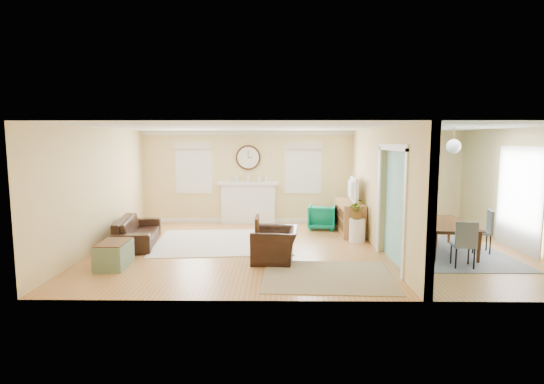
# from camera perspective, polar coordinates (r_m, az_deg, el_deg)

# --- Properties ---
(floor) EXTENTS (9.00, 9.00, 0.00)m
(floor) POSITION_cam_1_polar(r_m,az_deg,el_deg) (9.26, 4.98, -7.62)
(floor) COLOR #A6692D
(floor) RESTS_ON ground
(wall_back) EXTENTS (9.00, 0.02, 2.60)m
(wall_back) POSITION_cam_1_polar(r_m,az_deg,el_deg) (12.01, 3.98, 2.02)
(wall_back) COLOR #DEBD7E
(wall_back) RESTS_ON ground
(wall_front) EXTENTS (9.00, 0.02, 2.60)m
(wall_front) POSITION_cam_1_polar(r_m,az_deg,el_deg) (6.07, 7.21, -2.83)
(wall_front) COLOR #DEBD7E
(wall_front) RESTS_ON ground
(wall_left) EXTENTS (0.02, 6.00, 2.60)m
(wall_left) POSITION_cam_1_polar(r_m,az_deg,el_deg) (9.77, -22.27, 0.40)
(wall_left) COLOR #DEBD7E
(wall_left) RESTS_ON ground
(wall_right) EXTENTS (0.02, 6.00, 2.60)m
(wall_right) POSITION_cam_1_polar(r_m,az_deg,el_deg) (10.39, 30.65, 0.31)
(wall_right) COLOR #DEBD7E
(wall_right) RESTS_ON ground
(ceiling) EXTENTS (9.00, 6.00, 0.02)m
(ceiling) POSITION_cam_1_polar(r_m,az_deg,el_deg) (8.97, 5.15, 8.67)
(ceiling) COLOR white
(ceiling) RESTS_ON wall_back
(partition) EXTENTS (0.17, 6.00, 2.60)m
(partition) POSITION_cam_1_polar(r_m,az_deg,el_deg) (9.53, 14.03, 0.90)
(partition) COLOR #DEBD7E
(partition) RESTS_ON ground
(fireplace) EXTENTS (1.70, 0.30, 1.17)m
(fireplace) POSITION_cam_1_polar(r_m,az_deg,el_deg) (11.97, -3.20, -1.37)
(fireplace) COLOR white
(fireplace) RESTS_ON ground
(wall_clock) EXTENTS (0.70, 0.07, 0.70)m
(wall_clock) POSITION_cam_1_polar(r_m,az_deg,el_deg) (11.95, -3.22, 4.65)
(wall_clock) COLOR #472311
(wall_clock) RESTS_ON wall_back
(window_left) EXTENTS (1.05, 0.13, 1.42)m
(window_left) POSITION_cam_1_polar(r_m,az_deg,el_deg) (12.15, -10.54, 3.67)
(window_left) COLOR white
(window_left) RESTS_ON wall_back
(window_right) EXTENTS (1.05, 0.13, 1.42)m
(window_right) POSITION_cam_1_polar(r_m,az_deg,el_deg) (11.94, 4.24, 3.72)
(window_right) COLOR white
(window_right) RESTS_ON wall_back
(french_doors) EXTENTS (0.06, 1.70, 2.20)m
(french_doors) POSITION_cam_1_polar(r_m,az_deg,el_deg) (10.39, 30.36, -0.79)
(french_doors) COLOR white
(french_doors) RESTS_ON ground
(pendant) EXTENTS (0.30, 0.30, 0.55)m
(pendant) POSITION_cam_1_polar(r_m,az_deg,el_deg) (9.67, 23.22, 5.65)
(pendant) COLOR gold
(pendant) RESTS_ON ceiling
(rug_cream) EXTENTS (3.22, 2.85, 0.02)m
(rug_cream) POSITION_cam_1_polar(r_m,az_deg,el_deg) (9.89, -6.63, -6.65)
(rug_cream) COLOR beige
(rug_cream) RESTS_ON floor
(rug_jute) EXTENTS (2.28, 1.90, 0.01)m
(rug_jute) POSITION_cam_1_polar(r_m,az_deg,el_deg) (7.48, 7.49, -11.18)
(rug_jute) COLOR #9D8B66
(rug_jute) RESTS_ON floor
(rug_grey) EXTENTS (2.36, 2.95, 0.01)m
(rug_grey) POSITION_cam_1_polar(r_m,az_deg,el_deg) (9.69, 22.06, -7.43)
(rug_grey) COLOR slate
(rug_grey) RESTS_ON floor
(sofa) EXTENTS (1.12, 2.16, 0.60)m
(sofa) POSITION_cam_1_polar(r_m,az_deg,el_deg) (10.05, -17.62, -5.01)
(sofa) COLOR black
(sofa) RESTS_ON floor
(eames_chair) EXTENTS (0.93, 1.05, 0.64)m
(eames_chair) POSITION_cam_1_polar(r_m,az_deg,el_deg) (8.26, 0.43, -7.10)
(eames_chair) COLOR black
(eames_chair) RESTS_ON floor
(green_chair) EXTENTS (0.79, 0.81, 0.64)m
(green_chair) POSITION_cam_1_polar(r_m,az_deg,el_deg) (11.26, 6.72, -3.36)
(green_chair) COLOR #086348
(green_chair) RESTS_ON floor
(trunk) EXTENTS (0.53, 0.84, 0.48)m
(trunk) POSITION_cam_1_polar(r_m,az_deg,el_deg) (8.41, -20.48, -7.88)
(trunk) COLOR slate
(trunk) RESTS_ON floor
(credenza) EXTENTS (0.54, 1.60, 0.80)m
(credenza) POSITION_cam_1_polar(r_m,az_deg,el_deg) (10.89, 10.39, -3.36)
(credenza) COLOR #A26737
(credenza) RESTS_ON floor
(tv) EXTENTS (0.19, 1.07, 0.61)m
(tv) POSITION_cam_1_polar(r_m,az_deg,el_deg) (10.78, 10.38, 0.33)
(tv) COLOR black
(tv) RESTS_ON credenza
(garden_stool) EXTENTS (0.37, 0.37, 0.54)m
(garden_stool) POSITION_cam_1_polar(r_m,az_deg,el_deg) (9.98, 11.37, -5.09)
(garden_stool) COLOR white
(garden_stool) RESTS_ON floor
(potted_plant) EXTENTS (0.46, 0.41, 0.46)m
(potted_plant) POSITION_cam_1_polar(r_m,az_deg,el_deg) (9.89, 11.44, -2.26)
(potted_plant) COLOR #337F33
(potted_plant) RESTS_ON garden_stool
(dining_table) EXTENTS (1.10, 1.85, 0.63)m
(dining_table) POSITION_cam_1_polar(r_m,az_deg,el_deg) (9.62, 22.14, -5.63)
(dining_table) COLOR #472311
(dining_table) RESTS_ON floor
(dining_chair_n) EXTENTS (0.47, 0.47, 0.86)m
(dining_chair_n) POSITION_cam_1_polar(r_m,az_deg,el_deg) (10.65, 19.91, -3.33)
(dining_chair_n) COLOR slate
(dining_chair_n) RESTS_ON floor
(dining_chair_s) EXTENTS (0.43, 0.43, 0.88)m
(dining_chair_s) POSITION_cam_1_polar(r_m,az_deg,el_deg) (8.58, 24.33, -5.87)
(dining_chair_s) COLOR slate
(dining_chair_s) RESTS_ON floor
(dining_chair_w) EXTENTS (0.50, 0.50, 0.91)m
(dining_chair_w) POSITION_cam_1_polar(r_m,az_deg,el_deg) (9.45, 18.93, -4.36)
(dining_chair_w) COLOR white
(dining_chair_w) RESTS_ON floor
(dining_chair_e) EXTENTS (0.48, 0.48, 0.90)m
(dining_chair_e) POSITION_cam_1_polar(r_m,az_deg,el_deg) (9.83, 26.26, -4.31)
(dining_chair_e) COLOR slate
(dining_chair_e) RESTS_ON floor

